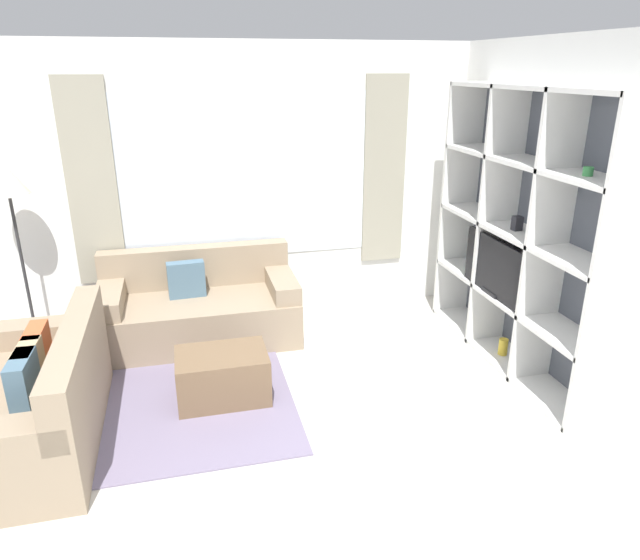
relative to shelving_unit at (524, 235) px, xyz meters
name	(u,v)px	position (x,y,z in m)	size (l,w,h in m)	color
ground_plane	(324,527)	(-2.11, -1.56, -1.15)	(16.00, 16.00, 0.00)	beige
wall_back	(246,186)	(-2.11, 1.57, 0.21)	(5.75, 0.11, 2.70)	white
wall_right	(548,210)	(0.19, -0.01, 0.20)	(0.07, 4.30, 2.70)	white
area_rug	(156,392)	(-3.07, 0.15, -1.14)	(2.10, 2.14, 0.01)	slate
shelving_unit	(524,235)	(0.00, 0.00, 0.00)	(0.39, 2.24, 2.33)	#515660
couch_main	(199,308)	(-2.67, 1.09, -0.85)	(1.81, 0.89, 0.83)	gray
couch_side	(36,402)	(-3.83, -0.30, -0.84)	(0.89, 1.66, 0.83)	gray
ottoman	(223,376)	(-2.55, -0.06, -0.95)	(0.70, 0.49, 0.39)	brown
floor_lamp	(8,191)	(-4.17, 1.26, 0.32)	(0.35, 0.35, 1.70)	black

